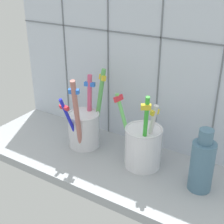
# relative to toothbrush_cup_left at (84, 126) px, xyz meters

# --- Properties ---
(counter_slab) EXTENTS (0.64, 0.22, 0.02)m
(counter_slab) POSITION_rel_toothbrush_cup_left_xyz_m (0.08, -0.02, -0.06)
(counter_slab) COLOR #9EA3A8
(counter_slab) RESTS_ON ground
(tile_wall_back) EXTENTS (0.64, 0.02, 0.45)m
(tile_wall_back) POSITION_rel_toothbrush_cup_left_xyz_m (0.08, 0.10, 0.16)
(tile_wall_back) COLOR silver
(tile_wall_back) RESTS_ON ground
(toothbrush_cup_left) EXTENTS (0.07, 0.12, 0.18)m
(toothbrush_cup_left) POSITION_rel_toothbrush_cup_left_xyz_m (0.00, 0.00, 0.00)
(toothbrush_cup_left) COLOR silver
(toothbrush_cup_left) RESTS_ON counter_slab
(toothbrush_cup_right) EXTENTS (0.11, 0.09, 0.18)m
(toothbrush_cup_right) POSITION_rel_toothbrush_cup_left_xyz_m (0.15, -0.00, -0.00)
(toothbrush_cup_right) COLOR white
(toothbrush_cup_right) RESTS_ON counter_slab
(ceramic_vase) EXTENTS (0.04, 0.04, 0.13)m
(ceramic_vase) POSITION_rel_toothbrush_cup_left_xyz_m (0.28, -0.01, 0.01)
(ceramic_vase) COLOR slate
(ceramic_vase) RESTS_ON counter_slab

